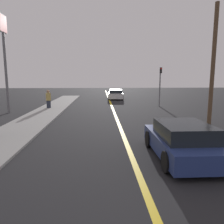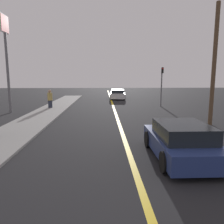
{
  "view_description": "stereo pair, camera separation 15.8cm",
  "coord_description": "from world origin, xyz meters",
  "px_view_note": "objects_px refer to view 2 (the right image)",
  "views": [
    {
      "loc": [
        -1.1,
        0.99,
        2.83
      ],
      "look_at": [
        -0.51,
        12.21,
        1.04
      ],
      "focal_mm": 35.0,
      "sensor_mm": 36.0,
      "label": 1
    },
    {
      "loc": [
        -0.95,
        0.98,
        2.83
      ],
      "look_at": [
        -0.51,
        12.21,
        1.04
      ],
      "focal_mm": 35.0,
      "sensor_mm": 36.0,
      "label": 2
    }
  ],
  "objects_px": {
    "car_near_right_lane": "(181,141)",
    "utility_pole": "(214,66)",
    "traffic_light": "(162,83)",
    "roadside_sign": "(6,45)",
    "pedestrian_mid_group": "(50,99)",
    "car_ahead_center": "(117,94)"
  },
  "relations": [
    {
      "from": "roadside_sign",
      "to": "traffic_light",
      "type": "bearing_deg",
      "value": 13.79
    },
    {
      "from": "car_ahead_center",
      "to": "roadside_sign",
      "type": "height_order",
      "value": "roadside_sign"
    },
    {
      "from": "utility_pole",
      "to": "pedestrian_mid_group",
      "type": "bearing_deg",
      "value": 147.21
    },
    {
      "from": "car_ahead_center",
      "to": "traffic_light",
      "type": "bearing_deg",
      "value": -60.88
    },
    {
      "from": "pedestrian_mid_group",
      "to": "utility_pole",
      "type": "xyz_separation_m",
      "value": [
        11.22,
        -7.23,
        2.59
      ]
    },
    {
      "from": "car_near_right_lane",
      "to": "pedestrian_mid_group",
      "type": "xyz_separation_m",
      "value": [
        -7.53,
        12.56,
        0.28
      ]
    },
    {
      "from": "car_near_right_lane",
      "to": "traffic_light",
      "type": "xyz_separation_m",
      "value": [
        2.92,
        13.71,
        1.71
      ]
    },
    {
      "from": "traffic_light",
      "to": "car_near_right_lane",
      "type": "bearing_deg",
      "value": -102.03
    },
    {
      "from": "pedestrian_mid_group",
      "to": "traffic_light",
      "type": "relative_size",
      "value": 0.43
    },
    {
      "from": "car_near_right_lane",
      "to": "pedestrian_mid_group",
      "type": "relative_size",
      "value": 2.42
    },
    {
      "from": "car_near_right_lane",
      "to": "utility_pole",
      "type": "distance_m",
      "value": 7.1
    },
    {
      "from": "car_near_right_lane",
      "to": "traffic_light",
      "type": "relative_size",
      "value": 1.04
    },
    {
      "from": "car_near_right_lane",
      "to": "car_ahead_center",
      "type": "xyz_separation_m",
      "value": [
        -0.86,
        21.45,
        -0.01
      ]
    },
    {
      "from": "car_near_right_lane",
      "to": "roadside_sign",
      "type": "relative_size",
      "value": 0.52
    },
    {
      "from": "car_near_right_lane",
      "to": "utility_pole",
      "type": "relative_size",
      "value": 0.56
    },
    {
      "from": "pedestrian_mid_group",
      "to": "traffic_light",
      "type": "distance_m",
      "value": 10.61
    },
    {
      "from": "pedestrian_mid_group",
      "to": "roadside_sign",
      "type": "xyz_separation_m",
      "value": [
        -2.69,
        -2.08,
        4.42
      ]
    },
    {
      "from": "pedestrian_mid_group",
      "to": "utility_pole",
      "type": "distance_m",
      "value": 13.6
    },
    {
      "from": "car_near_right_lane",
      "to": "car_ahead_center",
      "type": "relative_size",
      "value": 0.86
    },
    {
      "from": "car_ahead_center",
      "to": "pedestrian_mid_group",
      "type": "height_order",
      "value": "pedestrian_mid_group"
    },
    {
      "from": "traffic_light",
      "to": "roadside_sign",
      "type": "relative_size",
      "value": 0.5
    },
    {
      "from": "roadside_sign",
      "to": "utility_pole",
      "type": "bearing_deg",
      "value": -20.31
    }
  ]
}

